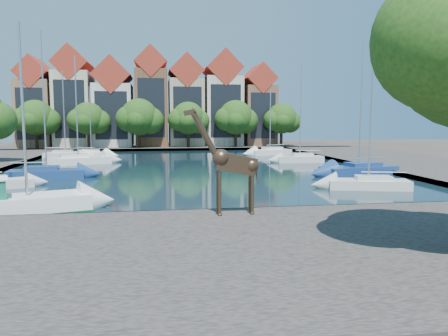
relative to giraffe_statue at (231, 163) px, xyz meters
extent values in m
plane|color=#38332B|center=(-0.29, 1.52, -3.02)|extent=(160.00, 160.00, 0.00)
cube|color=black|center=(-0.29, 25.52, -2.98)|extent=(38.00, 50.00, 0.08)
cube|color=#48433F|center=(-0.29, -5.48, -2.77)|extent=(50.00, 14.00, 0.50)
cube|color=#48433F|center=(-0.29, 57.52, -2.77)|extent=(60.00, 16.00, 0.50)
cube|color=#48433F|center=(24.71, 25.52, -2.77)|extent=(14.00, 52.00, 0.50)
sphere|color=#194212|center=(5.45, -7.88, 4.58)|extent=(4.48, 4.48, 4.48)
cube|color=#815F46|center=(-23.29, 57.52, 2.98)|extent=(5.39, 9.00, 11.00)
cube|color=#A32F20|center=(-23.29, 57.52, 9.69)|extent=(5.44, 9.18, 5.44)
cube|color=black|center=(-23.29, 53.04, 2.98)|extent=(4.40, 0.05, 8.25)
cube|color=beige|center=(-17.29, 57.52, 3.73)|extent=(5.88, 9.00, 12.50)
cube|color=#A32F20|center=(-17.29, 57.52, 11.30)|extent=(5.94, 9.18, 5.94)
cube|color=black|center=(-17.29, 53.04, 3.73)|extent=(4.80, 0.05, 9.38)
cube|color=silver|center=(-10.79, 57.52, 2.73)|extent=(6.37, 9.00, 10.50)
cube|color=#A32F20|center=(-10.79, 57.52, 9.41)|extent=(6.43, 9.18, 6.43)
cube|color=black|center=(-10.79, 53.04, 2.73)|extent=(5.20, 0.05, 7.88)
cube|color=brown|center=(-4.29, 57.52, 3.98)|extent=(5.39, 9.00, 13.00)
cube|color=#A32F20|center=(-4.29, 57.52, 11.69)|extent=(5.44, 9.18, 5.44)
cube|color=black|center=(-4.29, 53.04, 3.98)|extent=(4.40, 0.05, 9.75)
cube|color=tan|center=(1.71, 57.52, 3.23)|extent=(5.88, 9.00, 11.50)
cube|color=#A32F20|center=(1.71, 57.52, 10.30)|extent=(5.94, 9.18, 5.94)
cube|color=black|center=(1.71, 53.04, 3.23)|extent=(4.80, 0.05, 8.62)
cube|color=beige|center=(8.21, 57.52, 3.48)|extent=(6.37, 9.00, 12.00)
cube|color=#A32F20|center=(8.21, 57.52, 10.91)|extent=(6.43, 9.18, 6.43)
cube|color=black|center=(8.21, 53.04, 3.48)|extent=(5.20, 0.05, 9.00)
cube|color=brown|center=(14.71, 57.52, 2.73)|extent=(5.39, 9.00, 10.50)
cube|color=#A32F20|center=(14.71, 57.52, 9.19)|extent=(5.44, 9.18, 5.44)
cube|color=black|center=(14.71, 53.04, 2.73)|extent=(4.40, 0.05, 7.88)
cylinder|color=#332114|center=(-22.29, 52.02, -0.92)|extent=(0.50, 0.50, 3.20)
sphere|color=#1B3A10|center=(-22.29, 52.02, 2.36)|extent=(5.60, 5.60, 5.60)
sphere|color=#1B3A10|center=(-20.61, 52.32, 1.80)|extent=(4.20, 4.20, 4.20)
sphere|color=#1B3A10|center=(-23.83, 51.62, 2.08)|extent=(3.92, 3.92, 3.92)
cylinder|color=#332114|center=(-14.29, 52.02, -0.92)|extent=(0.50, 0.50, 3.20)
sphere|color=#1B3A10|center=(-14.29, 52.02, 2.24)|extent=(5.20, 5.20, 5.20)
sphere|color=#1B3A10|center=(-12.73, 52.32, 1.72)|extent=(3.90, 3.90, 3.90)
sphere|color=#1B3A10|center=(-15.72, 51.62, 1.98)|extent=(3.64, 3.64, 3.64)
cylinder|color=#332114|center=(-6.29, 52.02, -0.92)|extent=(0.50, 0.50, 3.20)
sphere|color=#1B3A10|center=(-6.29, 52.02, 2.48)|extent=(6.00, 6.00, 6.00)
sphere|color=#1B3A10|center=(-4.49, 52.32, 1.88)|extent=(4.50, 4.50, 4.50)
sphere|color=#1B3A10|center=(-7.94, 51.62, 2.18)|extent=(4.20, 4.20, 4.20)
cylinder|color=#332114|center=(1.71, 52.02, -0.92)|extent=(0.50, 0.50, 3.20)
sphere|color=#1B3A10|center=(1.71, 52.02, 2.30)|extent=(5.40, 5.40, 5.40)
sphere|color=#1B3A10|center=(3.33, 52.32, 1.76)|extent=(4.05, 4.05, 4.05)
sphere|color=#1B3A10|center=(0.23, 51.62, 2.03)|extent=(3.78, 3.78, 3.78)
cylinder|color=#332114|center=(9.71, 52.02, -0.92)|extent=(0.50, 0.50, 3.20)
sphere|color=#1B3A10|center=(9.71, 52.02, 2.42)|extent=(5.80, 5.80, 5.80)
sphere|color=#1B3A10|center=(11.45, 52.32, 1.84)|extent=(4.35, 4.35, 4.35)
sphere|color=#1B3A10|center=(8.12, 51.62, 2.13)|extent=(4.06, 4.06, 4.06)
cylinder|color=#332114|center=(17.71, 52.02, -0.92)|extent=(0.50, 0.50, 3.20)
sphere|color=#1B3A10|center=(17.71, 52.02, 2.24)|extent=(5.20, 5.20, 5.20)
sphere|color=#1B3A10|center=(19.27, 52.32, 1.72)|extent=(3.90, 3.90, 3.90)
sphere|color=#1B3A10|center=(16.28, 51.62, 1.98)|extent=(3.64, 3.64, 3.64)
cylinder|color=#3D2C1E|center=(-0.57, -0.26, -1.46)|extent=(0.16, 0.16, 2.14)
cylinder|color=#3D2C1E|center=(-0.59, 0.19, -1.46)|extent=(0.16, 0.16, 2.14)
cylinder|color=#3D2C1E|center=(1.06, -0.16, -1.46)|extent=(0.16, 0.16, 2.14)
cylinder|color=#3D2C1E|center=(1.03, 0.28, -1.46)|extent=(0.16, 0.16, 2.14)
cube|color=#3D2C1E|center=(0.28, 0.02, -0.03)|extent=(2.10, 0.68, 1.25)
cylinder|color=#3D2C1E|center=(-1.23, -0.07, 1.36)|extent=(1.38, 0.38, 2.21)
cube|color=#3D2C1E|center=(-1.96, -0.11, 2.44)|extent=(0.60, 0.22, 0.34)
cube|color=white|center=(-11.44, 3.52, -2.35)|extent=(8.81, 4.95, 1.20)
cylinder|color=#B2B2B7|center=(-10.49, 3.82, 2.57)|extent=(0.15, 0.15, 9.19)
cube|color=navy|center=(-12.90, 18.33, -2.46)|extent=(6.40, 2.71, 0.97)
cube|color=navy|center=(-12.90, 18.33, -2.14)|extent=(2.85, 1.76, 0.54)
cylinder|color=#B2B2B7|center=(-12.90, 18.33, 3.65)|extent=(0.13, 0.13, 11.69)
cube|color=white|center=(-12.29, 30.17, -2.43)|extent=(7.32, 4.68, 1.02)
cube|color=white|center=(-12.29, 30.17, -2.09)|extent=(3.42, 2.64, 0.57)
cylinder|color=#B2B2B7|center=(-12.29, 30.17, 3.47)|extent=(0.14, 0.14, 11.25)
cube|color=white|center=(-12.29, 40.25, -2.52)|extent=(5.82, 3.94, 0.86)
cube|color=white|center=(-12.29, 40.25, -2.23)|extent=(2.75, 2.19, 0.48)
cylinder|color=#B2B2B7|center=(-12.29, 40.25, 2.13)|extent=(0.11, 0.11, 8.81)
cube|color=silver|center=(-15.29, 38.44, -2.46)|extent=(5.43, 1.96, 0.96)
cube|color=silver|center=(-15.29, 38.44, -2.14)|extent=(2.38, 1.35, 0.53)
cylinder|color=#B2B2B7|center=(-15.29, 38.44, 3.02)|extent=(0.13, 0.13, 10.45)
cube|color=silver|center=(11.71, 8.77, -2.51)|extent=(6.06, 3.39, 0.87)
cube|color=silver|center=(11.71, 8.77, -2.22)|extent=(2.78, 1.99, 0.48)
cylinder|color=#B2B2B7|center=(11.71, 8.77, 2.66)|extent=(0.12, 0.12, 9.86)
cube|color=navy|center=(14.71, 16.46, -2.43)|extent=(7.41, 3.88, 1.03)
cube|color=navy|center=(14.71, 16.46, -2.09)|extent=(3.38, 2.33, 0.57)
cylinder|color=#B2B2B7|center=(14.71, 16.46, 3.57)|extent=(0.14, 0.14, 11.43)
cube|color=silver|center=(13.14, 28.51, -2.46)|extent=(5.48, 2.17, 0.97)
cube|color=silver|center=(13.14, 28.51, -2.13)|extent=(2.43, 1.45, 0.54)
cylinder|color=#B2B2B7|center=(13.14, 28.51, 3.18)|extent=(0.13, 0.13, 10.73)
cube|color=silver|center=(12.48, 39.73, -2.46)|extent=(6.53, 3.97, 0.97)
cube|color=silver|center=(12.48, 39.73, -2.13)|extent=(3.03, 2.28, 0.54)
cylinder|color=#B2B2B7|center=(12.48, 39.73, 2.08)|extent=(0.13, 0.13, 8.52)
camera|label=1|loc=(-3.53, -20.75, 2.13)|focal=35.00mm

